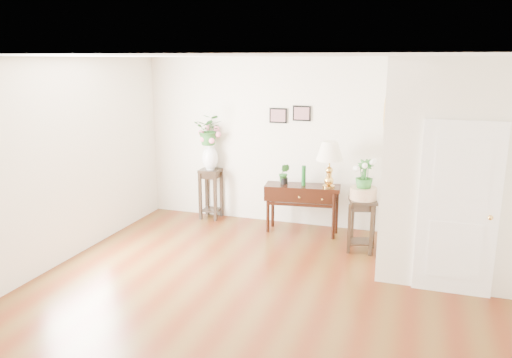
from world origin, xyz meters
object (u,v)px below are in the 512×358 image
at_px(console_table, 302,209).
at_px(plant_stand_a, 211,194).
at_px(plant_stand_b, 362,225).
at_px(table_lamp, 329,166).

height_order(console_table, plant_stand_a, plant_stand_a).
bearing_deg(console_table, plant_stand_a, 164.19).
distance_m(plant_stand_a, plant_stand_b, 2.83).
xyz_separation_m(plant_stand_a, plant_stand_b, (2.73, -0.76, -0.05)).
relative_size(console_table, table_lamp, 1.61).
distance_m(console_table, plant_stand_a, 1.74).
bearing_deg(plant_stand_b, console_table, 153.65).
xyz_separation_m(table_lamp, plant_stand_a, (-2.14, 0.26, -0.70)).
xyz_separation_m(table_lamp, plant_stand_b, (0.59, -0.50, -0.75)).
bearing_deg(plant_stand_b, plant_stand_a, 164.42).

